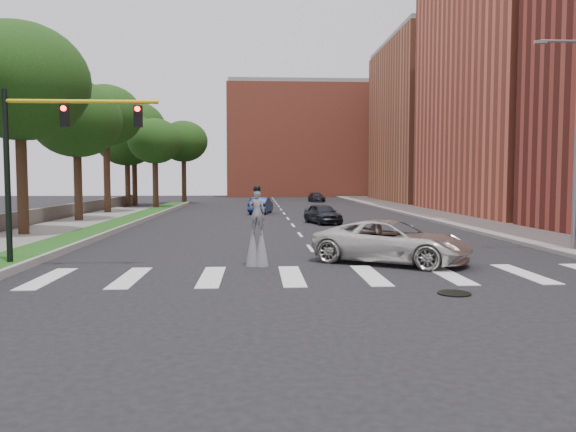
{
  "coord_description": "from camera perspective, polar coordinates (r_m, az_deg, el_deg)",
  "views": [
    {
      "loc": [
        -2.41,
        -16.9,
        3.21
      ],
      "look_at": [
        -1.2,
        4.63,
        1.7
      ],
      "focal_mm": 35.0,
      "sensor_mm": 36.0,
      "label": 1
    }
  ],
  "objects": [
    {
      "name": "tree_4",
      "position": [
        50.84,
        -18.04,
        9.63
      ],
      "size": [
        6.12,
        6.12,
        11.02
      ],
      "color": "#332014",
      "rests_on": "ground"
    },
    {
      "name": "building_far",
      "position": [
        75.29,
        15.91,
        9.03
      ],
      "size": [
        16.0,
        22.0,
        20.0
      ],
      "primitive_type": "cube",
      "color": "#AE6140",
      "rests_on": "ground"
    },
    {
      "name": "car_mid",
      "position": [
        49.01,
        -2.78,
        1.08
      ],
      "size": [
        2.27,
        4.53,
        1.43
      ],
      "primitive_type": "imported",
      "rotation": [
        0.0,
        0.0,
        2.96
      ],
      "color": "navy",
      "rests_on": "ground"
    },
    {
      "name": "traffic_signal",
      "position": [
        21.25,
        -23.67,
        6.21
      ],
      "size": [
        5.3,
        0.23,
        6.2
      ],
      "color": "black",
      "rests_on": "ground"
    },
    {
      "name": "manhole",
      "position": [
        16.17,
        16.53,
        -7.54
      ],
      "size": [
        0.9,
        0.9,
        0.04
      ],
      "primitive_type": "cylinder",
      "color": "black",
      "rests_on": "ground"
    },
    {
      "name": "sidewalk_right",
      "position": [
        44.59,
        16.32,
        -0.17
      ],
      "size": [
        5.0,
        90.0,
        0.18
      ],
      "primitive_type": "cube",
      "color": "slate",
      "rests_on": "ground"
    },
    {
      "name": "tree_7",
      "position": [
        68.32,
        -10.57,
        7.42
      ],
      "size": [
        5.74,
        5.74,
        9.85
      ],
      "color": "#332014",
      "rests_on": "ground"
    },
    {
      "name": "tree_8",
      "position": [
        65.08,
        -15.4,
        8.56
      ],
      "size": [
        7.07,
        7.07,
        11.58
      ],
      "color": "#332014",
      "rests_on": "ground"
    },
    {
      "name": "tree_5",
      "position": [
        62.8,
        -16.05,
        7.53
      ],
      "size": [
        6.76,
        6.76,
        10.15
      ],
      "color": "#332014",
      "rests_on": "ground"
    },
    {
      "name": "stilt_performer",
      "position": [
        20.15,
        -3.16,
        -1.96
      ],
      "size": [
        0.84,
        0.57,
        2.92
      ],
      "rotation": [
        0.0,
        0.0,
        2.97
      ],
      "color": "#332014",
      "rests_on": "ground"
    },
    {
      "name": "streetlight",
      "position": [
        26.54,
        27.11,
        7.21
      ],
      "size": [
        2.05,
        0.2,
        9.0
      ],
      "color": "slate",
      "rests_on": "ground"
    },
    {
      "name": "tree_2",
      "position": [
        33.21,
        -25.67,
        12.19
      ],
      "size": [
        7.25,
        7.25,
        11.27
      ],
      "color": "#332014",
      "rests_on": "ground"
    },
    {
      "name": "building_backdrop",
      "position": [
        95.45,
        1.85,
        7.48
      ],
      "size": [
        26.0,
        14.0,
        18.0
      ],
      "primitive_type": "cube",
      "color": "#C95A3F",
      "rests_on": "ground"
    },
    {
      "name": "car_near",
      "position": [
        38.44,
        3.55,
        0.24
      ],
      "size": [
        2.62,
        4.32,
        1.37
      ],
      "primitive_type": "imported",
      "rotation": [
        0.0,
        0.0,
        0.26
      ],
      "color": "black",
      "rests_on": "ground"
    },
    {
      "name": "building_mid",
      "position": [
        53.6,
        24.6,
        13.09
      ],
      "size": [
        16.0,
        22.0,
        24.0
      ],
      "primitive_type": "cube",
      "color": "#C95A3F",
      "rests_on": "ground"
    },
    {
      "name": "car_far",
      "position": [
        72.01,
        2.9,
        1.92
      ],
      "size": [
        2.05,
        4.23,
        1.19
      ],
      "primitive_type": "imported",
      "rotation": [
        0.0,
        0.0,
        0.1
      ],
      "color": "black",
      "rests_on": "ground"
    },
    {
      "name": "tree_6",
      "position": [
        56.62,
        -13.38,
        7.37
      ],
      "size": [
        5.18,
        5.18,
        8.89
      ],
      "color": "#332014",
      "rests_on": "ground"
    },
    {
      "name": "median_curb",
      "position": [
        37.89,
        -15.47,
        -0.79
      ],
      "size": [
        0.2,
        60.0,
        0.28
      ],
      "primitive_type": "cube",
      "color": "gray",
      "rests_on": "ground"
    },
    {
      "name": "ground_plane",
      "position": [
        17.37,
        4.83,
        -6.66
      ],
      "size": [
        160.0,
        160.0,
        0.0
      ],
      "primitive_type": "plane",
      "color": "black",
      "rests_on": "ground"
    },
    {
      "name": "tree_3",
      "position": [
        42.09,
        -20.7,
        9.14
      ],
      "size": [
        6.22,
        6.22,
        9.85
      ],
      "color": "#332014",
      "rests_on": "ground"
    },
    {
      "name": "suv_crossing",
      "position": [
        21.23,
        10.53,
        -2.58
      ],
      "size": [
        6.31,
        5.31,
        1.6
      ],
      "primitive_type": "imported",
      "rotation": [
        0.0,
        0.0,
        1.01
      ],
      "color": "beige",
      "rests_on": "ground"
    },
    {
      "name": "grass_median",
      "position": [
        38.13,
        -17.01,
        -0.81
      ],
      "size": [
        2.0,
        60.0,
        0.25
      ],
      "primitive_type": "cube",
      "color": "#184814",
      "rests_on": "ground"
    },
    {
      "name": "stone_wall",
      "position": [
        41.64,
        -23.73,
        0.0
      ],
      "size": [
        0.5,
        56.0,
        1.1
      ],
      "primitive_type": "cube",
      "color": "#504C45",
      "rests_on": "ground"
    }
  ]
}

